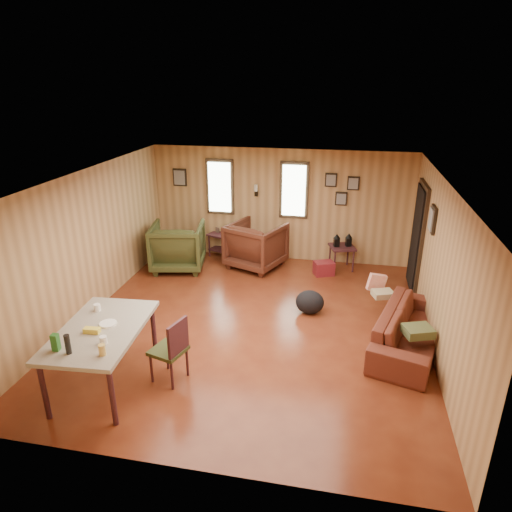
{
  "coord_description": "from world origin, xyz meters",
  "views": [
    {
      "loc": [
        1.34,
        -6.36,
        3.79
      ],
      "look_at": [
        0.0,
        0.4,
        1.05
      ],
      "focal_mm": 32.0,
      "sensor_mm": 36.0,
      "label": 1
    }
  ],
  "objects_px": {
    "recliner_brown": "(256,243)",
    "dining_table": "(100,334)",
    "end_table": "(222,240)",
    "sofa": "(411,323)",
    "recliner_green": "(178,244)",
    "side_table": "(342,245)"
  },
  "relations": [
    {
      "from": "end_table",
      "to": "recliner_brown",
      "type": "bearing_deg",
      "value": -28.14
    },
    {
      "from": "end_table",
      "to": "sofa",
      "type": "bearing_deg",
      "value": -39.48
    },
    {
      "from": "end_table",
      "to": "side_table",
      "type": "xyz_separation_m",
      "value": [
        2.64,
        -0.24,
        0.17
      ]
    },
    {
      "from": "dining_table",
      "to": "recliner_brown",
      "type": "bearing_deg",
      "value": 71.01
    },
    {
      "from": "recliner_brown",
      "to": "side_table",
      "type": "bearing_deg",
      "value": -151.07
    },
    {
      "from": "sofa",
      "to": "end_table",
      "type": "distance_m",
      "value": 4.81
    },
    {
      "from": "recliner_brown",
      "to": "end_table",
      "type": "bearing_deg",
      "value": -6.55
    },
    {
      "from": "recliner_green",
      "to": "side_table",
      "type": "xyz_separation_m",
      "value": [
        3.35,
        0.63,
        -0.01
      ]
    },
    {
      "from": "recliner_brown",
      "to": "side_table",
      "type": "distance_m",
      "value": 1.78
    },
    {
      "from": "side_table",
      "to": "recliner_green",
      "type": "bearing_deg",
      "value": -169.38
    },
    {
      "from": "recliner_brown",
      "to": "end_table",
      "type": "relative_size",
      "value": 1.63
    },
    {
      "from": "recliner_brown",
      "to": "recliner_green",
      "type": "relative_size",
      "value": 0.99
    },
    {
      "from": "dining_table",
      "to": "end_table",
      "type": "bearing_deg",
      "value": 82.74
    },
    {
      "from": "recliner_green",
      "to": "end_table",
      "type": "relative_size",
      "value": 1.65
    },
    {
      "from": "recliner_green",
      "to": "side_table",
      "type": "relative_size",
      "value": 1.37
    },
    {
      "from": "side_table",
      "to": "dining_table",
      "type": "bearing_deg",
      "value": -122.91
    },
    {
      "from": "recliner_brown",
      "to": "dining_table",
      "type": "xyz_separation_m",
      "value": [
        -1.15,
        -4.28,
        0.23
      ]
    },
    {
      "from": "recliner_green",
      "to": "side_table",
      "type": "bearing_deg",
      "value": 179.65
    },
    {
      "from": "sofa",
      "to": "side_table",
      "type": "relative_size",
      "value": 2.65
    },
    {
      "from": "sofa",
      "to": "recliner_brown",
      "type": "xyz_separation_m",
      "value": [
        -2.84,
        2.59,
        0.13
      ]
    },
    {
      "from": "recliner_green",
      "to": "end_table",
      "type": "distance_m",
      "value": 1.13
    },
    {
      "from": "end_table",
      "to": "side_table",
      "type": "distance_m",
      "value": 2.66
    }
  ]
}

